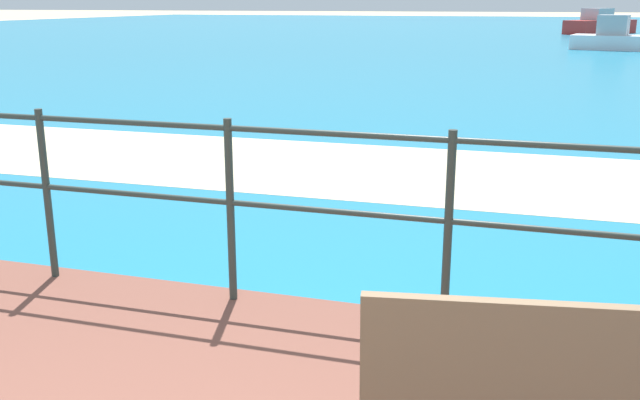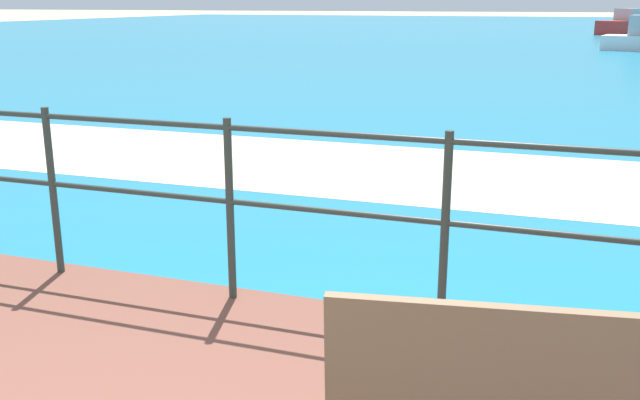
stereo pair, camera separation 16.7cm
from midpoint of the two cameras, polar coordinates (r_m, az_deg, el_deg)
sea_water at (r=41.00m, az=18.43°, el=12.41°), size 90.00×90.00×0.01m
beach_strip at (r=7.29m, az=10.63°, el=1.97°), size 54.02×3.00×0.01m
railing_fence at (r=3.71m, az=2.25°, el=0.22°), size 5.94×0.04×1.02m
boat_far at (r=41.68m, az=23.78°, el=12.58°), size 3.88×4.64×1.30m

